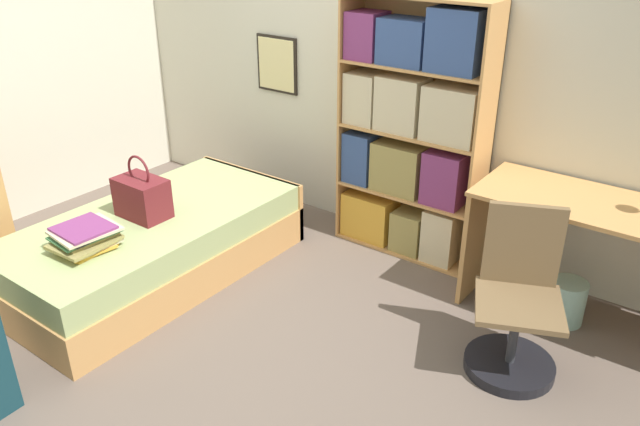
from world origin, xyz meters
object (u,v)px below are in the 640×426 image
(bed, at_px, (156,244))
(desk, at_px, (597,241))
(bookcase, at_px, (409,136))
(waste_bin, at_px, (566,302))
(desk_chair, at_px, (515,321))
(book_stack_on_bed, at_px, (86,238))
(handbag, at_px, (142,197))

(bed, xyz_separation_m, desk, (2.49, 1.16, 0.33))
(bookcase, distance_m, waste_bin, 1.46)
(waste_bin, bearing_deg, bed, -155.49)
(bed, height_order, desk_chair, desk_chair)
(desk, xyz_separation_m, waste_bin, (-0.08, -0.06, -0.42))
(waste_bin, bearing_deg, book_stack_on_bed, -145.11)
(handbag, distance_m, waste_bin, 2.72)
(bed, relative_size, desk_chair, 2.21)
(bed, distance_m, desk, 2.77)
(bed, relative_size, handbag, 4.70)
(desk_chair, distance_m, waste_bin, 0.61)
(handbag, bearing_deg, desk_chair, 13.66)
(book_stack_on_bed, bearing_deg, waste_bin, 34.89)
(bookcase, bearing_deg, desk, -6.29)
(bed, height_order, book_stack_on_bed, book_stack_on_bed)
(book_stack_on_bed, relative_size, waste_bin, 1.43)
(bed, height_order, desk, desk)
(book_stack_on_bed, distance_m, waste_bin, 2.88)
(bookcase, xyz_separation_m, desk, (1.33, -0.15, -0.31))
(book_stack_on_bed, distance_m, bookcase, 2.17)
(handbag, distance_m, book_stack_on_bed, 0.50)
(handbag, height_order, bookcase, bookcase)
(desk, relative_size, waste_bin, 5.10)
(bookcase, height_order, desk, bookcase)
(handbag, relative_size, book_stack_on_bed, 1.07)
(book_stack_on_bed, height_order, desk, desk)
(desk, height_order, desk_chair, desk_chair)
(bookcase, bearing_deg, waste_bin, -9.45)
(bookcase, xyz_separation_m, waste_bin, (1.24, -0.21, -0.73))
(desk_chair, bearing_deg, waste_bin, 78.65)
(desk, bearing_deg, bed, -155.07)
(handbag, distance_m, bookcase, 1.82)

